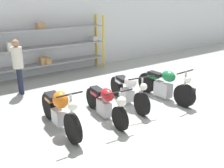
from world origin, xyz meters
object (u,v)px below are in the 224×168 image
object	(u,v)px
motorcycle_white	(128,90)
toolbox	(188,93)
person_browsing	(18,62)
motorcycle_green	(165,86)
motorcycle_red	(105,103)
motorcycle_orange	(60,110)
shelving_rack	(47,47)

from	to	relation	value
motorcycle_white	toolbox	xyz separation A→B (m)	(1.81, -0.67, -0.30)
motorcycle_white	person_browsing	xyz separation A→B (m)	(-2.21, 2.71, 0.58)
motorcycle_white	motorcycle_green	world-z (taller)	motorcycle_green
motorcycle_red	motorcycle_orange	bearing A→B (deg)	-90.98
motorcycle_red	person_browsing	distance (m)	3.33
motorcycle_orange	motorcycle_white	distance (m)	2.21
motorcycle_red	motorcycle_white	size ratio (longest dim) A/B	0.95
motorcycle_white	motorcycle_green	xyz separation A→B (m)	(1.15, -0.31, -0.02)
motorcycle_white	toolbox	distance (m)	1.95
motorcycle_red	motorcycle_white	xyz separation A→B (m)	(1.03, 0.35, 0.01)
motorcycle_red	motorcycle_white	bearing A→B (deg)	114.35
shelving_rack	motorcycle_white	distance (m)	4.18
motorcycle_red	motorcycle_white	world-z (taller)	motorcycle_white
shelving_rack	motorcycle_white	bearing A→B (deg)	-80.36
person_browsing	motorcycle_orange	bearing A→B (deg)	92.41
shelving_rack	motorcycle_orange	world-z (taller)	shelving_rack
motorcycle_orange	person_browsing	world-z (taller)	person_browsing
shelving_rack	motorcycle_red	distance (m)	4.48
motorcycle_white	person_browsing	distance (m)	3.55
shelving_rack	motorcycle_white	size ratio (longest dim) A/B	2.34
toolbox	shelving_rack	bearing A→B (deg)	117.87
shelving_rack	person_browsing	distance (m)	2.03
motorcycle_red	motorcycle_green	distance (m)	2.18
motorcycle_red	person_browsing	bearing A→B (deg)	-153.16
motorcycle_red	motorcycle_white	distance (m)	1.09
motorcycle_orange	motorcycle_red	world-z (taller)	motorcycle_orange
shelving_rack	motorcycle_red	size ratio (longest dim) A/B	2.45
toolbox	motorcycle_white	bearing A→B (deg)	159.73
person_browsing	motorcycle_white	bearing A→B (deg)	131.40
shelving_rack	motorcycle_orange	xyz separation A→B (m)	(-1.51, -4.27, -0.65)
shelving_rack	person_browsing	bearing A→B (deg)	-138.44
motorcycle_green	person_browsing	world-z (taller)	person_browsing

